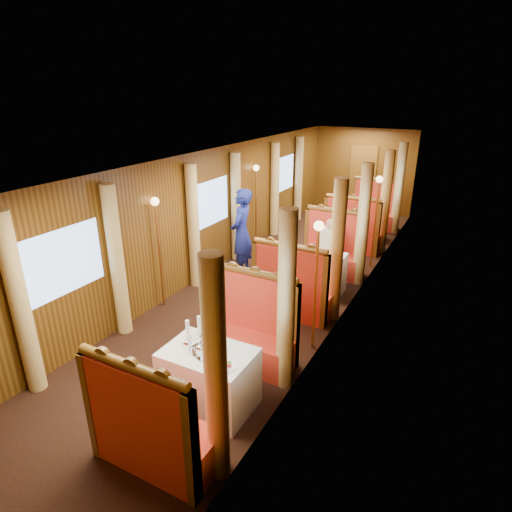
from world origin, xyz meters
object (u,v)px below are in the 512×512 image
Objects in this scene: steward at (242,233)px; banquette_near_fwd at (152,432)px; teapot_back at (203,341)px; table_far at (363,224)px; rose_vase_mid at (315,245)px; tea_tray at (201,351)px; banquette_mid_aft at (332,253)px; table_near at (209,378)px; banquette_mid_fwd at (293,292)px; banquette_far_fwd at (352,233)px; banquette_far_aft at (373,212)px; teapot_left at (188,348)px; passenger at (329,242)px; banquette_near_aft at (250,334)px; fruit_plate at (225,366)px; teapot_right at (200,353)px; table_mid at (314,273)px; rose_vase_far at (365,203)px.

banquette_near_fwd is at bearing 7.36° from steward.
steward is at bearing 134.48° from teapot_back.
rose_vase_mid is at bearing -90.15° from table_far.
tea_tray reaches higher than table_far.
steward is (-1.57, -0.97, 0.47)m from banquette_mid_aft.
table_near is 0.46m from teapot_back.
banquette_far_fwd is at bearing 90.00° from banquette_mid_fwd.
table_near is at bearing -90.00° from banquette_far_aft.
teapot_left is at bearing -91.82° from banquette_far_fwd.
steward is 1.74m from passenger.
banquette_near_fwd is 1.00× the size of banquette_near_aft.
banquette_mid_fwd reaches higher than fruit_plate.
steward is (-1.51, 3.58, 0.14)m from tea_tray.
banquette_mid_fwd is at bearing 90.00° from banquette_near_aft.
banquette_mid_aft is (0.00, 5.53, 0.00)m from banquette_near_fwd.
banquette_far_aft is 7.94m from teapot_back.
banquette_near_aft is at bearing 104.22° from teapot_back.
passenger reaches higher than rose_vase_mid.
banquette_near_fwd is 7.00m from banquette_far_fwd.
teapot_left is 0.99× the size of teapot_back.
banquette_near_fwd is at bearing -88.67° from teapot_right.
tea_tray is at bearing -146.74° from table_near.
banquette_near_aft is 8.76× the size of teapot_left.
teapot_left is (-0.19, -0.12, 0.44)m from table_near.
banquette_mid_aft is at bearing 94.02° from fruit_plate.
banquette_far_fwd is 1.00× the size of banquette_far_aft.
banquette_far_fwd reaches higher than teapot_left.
fruit_plate is at bearing -85.76° from passenger.
rose_vase_mid is (0.11, 3.40, 0.11)m from teapot_back.
steward is (-1.57, -4.47, 0.47)m from banquette_far_aft.
banquette_near_aft is at bearing -89.78° from rose_vase_mid.
banquette_near_aft is (0.00, 1.01, 0.05)m from table_near.
banquette_far_aft is 5.61× the size of fruit_plate.
banquette_near_fwd is at bearing -79.75° from teapot_left.
table_far is at bearing 90.00° from banquette_mid_fwd.
table_mid is at bearing 57.72° from rose_vase_mid.
fruit_plate is (0.33, 0.86, 0.35)m from banquette_near_fwd.
banquette_near_aft is at bearing 105.65° from fruit_plate.
banquette_far_aft is (0.00, 8.01, 0.05)m from table_near.
table_far is 6.82× the size of teapot_back.
banquette_near_aft is at bearing 78.27° from teapot_left.
rose_vase_far is (-0.00, -1.05, 0.50)m from banquette_far_aft.
tea_tray is (-0.06, -7.04, 0.38)m from table_far.
banquette_mid_aft is 1.47m from banquette_far_fwd.
steward is (-1.57, 2.53, 0.47)m from banquette_near_aft.
banquette_mid_fwd is at bearing 89.94° from teapot_right.
teapot_left is at bearing -93.07° from table_mid.
table_far is at bearing 86.42° from teapot_left.
banquette_near_fwd is 3.94× the size of tea_tray.
banquette_near_fwd is 0.98m from fruit_plate.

